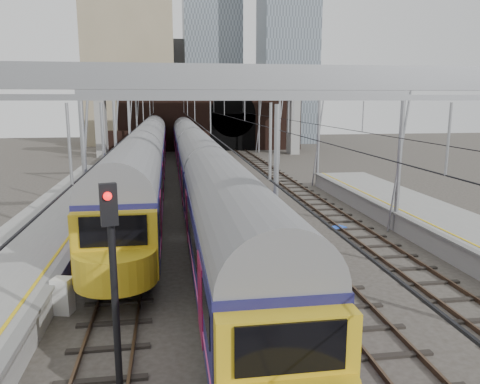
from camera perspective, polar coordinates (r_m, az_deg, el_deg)
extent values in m
plane|color=#38332D|center=(17.54, 5.73, -12.96)|extent=(160.00, 160.00, 0.00)
cube|color=gray|center=(20.12, -26.15, -9.19)|extent=(4.20, 55.00, 1.10)
cube|color=slate|center=(19.43, -20.45, -7.88)|extent=(0.35, 55.00, 0.12)
cube|color=gold|center=(19.52, -21.91, -7.69)|extent=(0.12, 55.00, 0.01)
cube|color=#4C3828|center=(31.41, -13.24, -2.14)|extent=(0.08, 80.00, 0.16)
cube|color=#4C3828|center=(31.32, -10.61, -2.07)|extent=(0.08, 80.00, 0.16)
cube|color=black|center=(31.38, -11.92, -2.24)|extent=(2.40, 80.00, 0.14)
cube|color=#4C3828|center=(31.33, -5.93, -1.93)|extent=(0.08, 80.00, 0.16)
cube|color=#4C3828|center=(31.42, -3.30, -1.85)|extent=(0.08, 80.00, 0.16)
cube|color=black|center=(31.39, -4.61, -2.03)|extent=(2.40, 80.00, 0.14)
cube|color=#4C3828|center=(31.75, 1.30, -1.70)|extent=(0.08, 80.00, 0.16)
cube|color=#4C3828|center=(32.03, 3.84, -1.61)|extent=(0.08, 80.00, 0.16)
cube|color=black|center=(31.90, 2.58, -1.78)|extent=(2.40, 80.00, 0.14)
cube|color=#4C3828|center=(32.67, 8.23, -1.45)|extent=(0.08, 80.00, 0.16)
cube|color=#4C3828|center=(33.11, 10.62, -1.36)|extent=(0.08, 80.00, 0.16)
cube|color=black|center=(32.90, 9.43, -1.53)|extent=(2.40, 80.00, 0.14)
cube|color=gray|center=(10.34, 15.01, 13.27)|extent=(16.80, 0.28, 0.50)
cylinder|color=gray|center=(24.06, -18.44, 3.05)|extent=(0.24, 0.24, 8.00)
cylinder|color=gray|center=(26.69, 18.87, 3.78)|extent=(0.24, 0.24, 8.00)
cube|color=gray|center=(23.85, 1.25, 12.23)|extent=(16.80, 0.28, 0.50)
cylinder|color=gray|center=(37.85, -14.93, 6.00)|extent=(0.24, 0.24, 8.00)
cylinder|color=gray|center=(39.58, 9.53, 6.43)|extent=(0.24, 0.24, 8.00)
cube|color=gray|center=(37.72, -2.47, 11.82)|extent=(16.80, 0.28, 0.50)
cylinder|color=gray|center=(51.75, -13.29, 7.37)|extent=(0.24, 0.24, 8.00)
cylinder|color=gray|center=(53.03, 4.82, 7.71)|extent=(0.24, 0.24, 8.00)
cube|color=gray|center=(51.66, -4.19, 11.62)|extent=(16.80, 0.28, 0.50)
cylinder|color=gray|center=(63.70, -12.45, 8.06)|extent=(0.24, 0.24, 8.00)
cylinder|color=gray|center=(64.75, 2.34, 8.35)|extent=(0.24, 0.24, 8.00)
cube|color=gray|center=(63.63, -5.06, 11.51)|extent=(16.80, 0.28, 0.50)
cube|color=black|center=(30.60, -12.33, 7.81)|extent=(0.03, 80.00, 0.03)
cube|color=black|center=(30.61, -4.77, 8.02)|extent=(0.03, 80.00, 0.03)
cube|color=black|center=(31.14, 2.67, 8.10)|extent=(0.03, 80.00, 0.03)
cube|color=black|center=(32.16, 9.74, 8.05)|extent=(0.03, 80.00, 0.03)
cube|color=black|center=(67.82, -3.52, 8.89)|extent=(26.00, 2.00, 9.00)
cube|color=black|center=(67.24, -0.86, 7.27)|extent=(6.50, 0.10, 5.20)
cylinder|color=black|center=(67.12, -0.86, 9.49)|extent=(6.50, 0.10, 6.50)
cube|color=black|center=(66.99, -13.75, 6.00)|extent=(6.00, 1.50, 3.00)
cube|color=gray|center=(62.14, -16.57, 7.88)|extent=(1.20, 2.50, 8.20)
cube|color=gray|center=(63.76, 6.52, 8.34)|extent=(1.20, 2.50, 8.20)
cube|color=#4A534C|center=(61.64, -4.94, 12.09)|extent=(28.00, 3.00, 1.40)
cube|color=gray|center=(61.66, -4.96, 12.92)|extent=(28.00, 3.00, 0.30)
cube|color=tan|center=(81.80, -13.14, 13.57)|extent=(14.00, 12.00, 22.00)
cube|color=#4C5660|center=(88.31, -3.49, 16.88)|extent=(10.00, 10.00, 32.00)
cube|color=gray|center=(95.53, -7.55, 12.17)|extent=(18.00, 14.00, 18.00)
cube|color=black|center=(40.77, -5.59, 1.50)|extent=(2.18, 64.60, 0.70)
cube|color=#19164E|center=(40.50, -5.64, 4.13)|extent=(2.77, 64.60, 2.48)
cylinder|color=slate|center=(40.37, -5.67, 5.88)|extent=(2.72, 64.10, 2.72)
cube|color=black|center=(40.46, -5.65, 4.69)|extent=(2.79, 63.40, 0.74)
cube|color=#D64387|center=(40.59, -5.62, 3.16)|extent=(2.79, 63.60, 0.12)
cube|color=gold|center=(9.42, 5.87, -21.06)|extent=(2.72, 0.60, 2.28)
cube|color=black|center=(8.97, 6.23, -18.41)|extent=(2.08, 0.08, 0.99)
cube|color=black|center=(42.15, -11.13, 1.66)|extent=(2.32, 51.42, 0.70)
cube|color=#19164E|center=(41.88, -11.23, 4.31)|extent=(2.95, 51.42, 2.64)
cylinder|color=slate|center=(41.75, -11.30, 6.11)|extent=(2.89, 50.92, 2.89)
cube|color=black|center=(41.83, -11.25, 4.89)|extent=(2.97, 50.22, 0.79)
cube|color=#D64387|center=(41.97, -11.20, 3.31)|extent=(2.97, 50.42, 0.13)
cube|color=gold|center=(16.56, -14.99, -6.56)|extent=(2.89, 0.60, 2.44)
cube|color=black|center=(16.23, -15.16, -4.63)|extent=(2.21, 0.08, 1.05)
cylinder|color=black|center=(11.72, -15.01, -12.16)|extent=(0.17, 0.17, 5.17)
cube|color=black|center=(10.87, -15.71, -1.49)|extent=(0.41, 0.28, 0.97)
sphere|color=red|center=(10.71, -15.85, -0.50)|extent=(0.19, 0.19, 0.19)
cylinder|color=black|center=(10.95, 3.59, -15.65)|extent=(0.15, 0.15, 4.43)
cube|color=black|center=(10.06, 3.94, -6.21)|extent=(0.35, 0.23, 0.83)
sphere|color=red|center=(9.89, 4.10, -5.39)|extent=(0.17, 0.17, 0.17)
cube|color=silver|center=(17.32, -20.80, -11.74)|extent=(0.74, 0.66, 1.25)
cube|color=blue|center=(20.00, 11.30, -9.88)|extent=(0.87, 0.64, 0.10)
cube|color=blue|center=(19.60, -1.98, -10.09)|extent=(0.95, 0.73, 0.10)
cube|color=blue|center=(27.12, 11.84, -4.27)|extent=(1.02, 0.90, 0.10)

